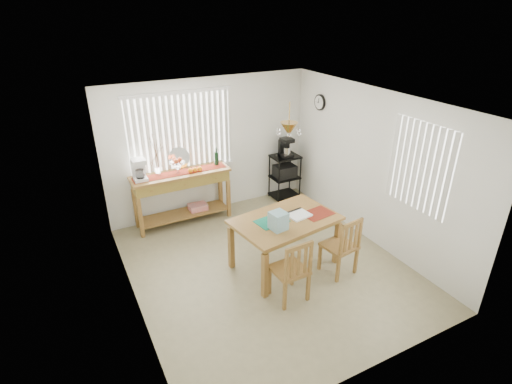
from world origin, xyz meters
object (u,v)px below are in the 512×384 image
chair_left (291,270)px  chair_right (341,246)px  wire_cart (285,173)px  dining_table (285,224)px  sideboard (182,185)px  cart_items (285,147)px

chair_left → chair_right: size_ratio=1.01×
wire_cart → dining_table: bearing=-121.1°
dining_table → chair_right: 0.90m
sideboard → dining_table: bearing=-65.1°
sideboard → wire_cart: sideboard is taller
dining_table → chair_left: 0.85m
cart_items → dining_table: cart_items is taller
sideboard → wire_cart: size_ratio=1.89×
chair_right → dining_table: bearing=138.3°
sideboard → cart_items: cart_items is taller
cart_items → chair_left: (-1.60, -2.81, -0.64)m
chair_left → chair_right: bearing=9.3°
cart_items → dining_table: (-1.25, -2.08, -0.39)m
wire_cart → chair_left: 3.23m
wire_cart → chair_right: (-0.61, -2.64, -0.09)m
sideboard → chair_right: sideboard is taller
wire_cart → dining_table: (-1.25, -2.07, 0.17)m
chair_right → sideboard: bearing=121.3°
dining_table → wire_cart: bearing=58.9°
sideboard → chair_left: (0.61, -2.79, -0.27)m
cart_items → dining_table: bearing=-121.0°
dining_table → chair_right: size_ratio=1.73×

